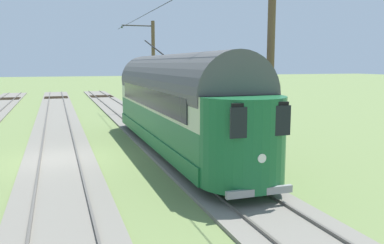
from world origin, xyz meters
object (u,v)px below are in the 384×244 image
object	(u,v)px
switch_stand	(173,117)
vintage_streetcar	(175,101)
catenary_pole_foreground	(153,65)
catenary_pole_mid_near	(269,68)

from	to	relation	value
switch_stand	vintage_streetcar	bearing A→B (deg)	75.10
vintage_streetcar	catenary_pole_foreground	size ratio (longest dim) A/B	2.21
catenary_pole_mid_near	switch_stand	world-z (taller)	catenary_pole_mid_near
vintage_streetcar	catenary_pole_mid_near	world-z (taller)	catenary_pole_mid_near
catenary_pole_foreground	catenary_pole_mid_near	bearing A→B (deg)	90.00
catenary_pole_mid_near	switch_stand	distance (m)	10.62
catenary_pole_mid_near	switch_stand	size ratio (longest dim) A/B	5.81
vintage_streetcar	catenary_pole_mid_near	size ratio (longest dim) A/B	2.21
vintage_streetcar	catenary_pole_mid_near	bearing A→B (deg)	120.65
catenary_pole_mid_near	switch_stand	xyz separation A→B (m)	(0.72, -10.15, -3.04)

